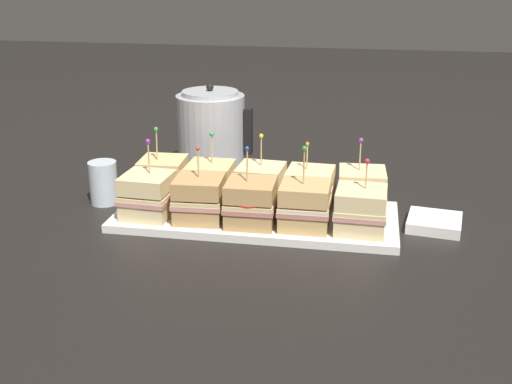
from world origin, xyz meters
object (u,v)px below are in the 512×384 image
(sandwich_front_far_right, at_px, (361,210))
(drinking_glass, at_px, (104,183))
(kettle_steel, at_px, (211,132))
(sandwich_back_center, at_px, (260,185))
(napkin_stack, at_px, (434,223))
(sandwich_back_far_left, at_px, (163,178))
(sandwich_back_right, at_px, (310,189))
(serving_platter, at_px, (256,217))
(sandwich_front_left, at_px, (200,199))
(sandwich_front_center, at_px, (250,203))
(sandwich_back_left, at_px, (210,183))
(sandwich_front_far_left, at_px, (148,195))
(sandwich_front_right, at_px, (305,206))
(sandwich_back_far_right, at_px, (362,191))

(sandwich_front_far_right, relative_size, drinking_glass, 1.51)
(sandwich_front_far_right, height_order, kettle_steel, kettle_steel)
(sandwich_back_center, xyz_separation_m, napkin_stack, (0.40, -0.03, -0.05))
(sandwich_back_far_left, relative_size, sandwich_back_right, 1.13)
(sandwich_back_right, bearing_deg, serving_platter, -154.45)
(sandwich_front_far_right, relative_size, sandwich_back_right, 1.01)
(sandwich_front_far_right, xyz_separation_m, napkin_stack, (0.16, 0.09, -0.05))
(sandwich_front_left, height_order, sandwich_back_center, sandwich_back_center)
(sandwich_front_center, distance_m, sandwich_back_left, 0.17)
(sandwich_front_far_right, bearing_deg, sandwich_back_center, 153.35)
(serving_platter, bearing_deg, napkin_stack, 4.30)
(serving_platter, relative_size, sandwich_front_far_left, 3.60)
(sandwich_front_right, height_order, sandwich_front_far_right, sandwich_front_right)
(sandwich_front_left, xyz_separation_m, sandwich_back_left, (-0.00, 0.11, -0.00))
(serving_platter, height_order, drinking_glass, drinking_glass)
(serving_platter, height_order, napkin_stack, napkin_stack)
(sandwich_back_far_right, bearing_deg, sandwich_front_right, -135.49)
(sandwich_back_far_right, bearing_deg, serving_platter, -165.94)
(sandwich_front_center, height_order, kettle_steel, kettle_steel)
(sandwich_front_left, relative_size, sandwich_back_far_right, 0.97)
(sandwich_front_left, bearing_deg, kettle_steel, 100.23)
(sandwich_front_center, height_order, drinking_glass, sandwich_front_center)
(sandwich_front_center, distance_m, napkin_stack, 0.41)
(sandwich_back_far_right, bearing_deg, sandwich_back_right, -178.52)
(sandwich_front_center, bearing_deg, sandwich_front_right, 2.23)
(sandwich_front_center, relative_size, sandwich_front_right, 0.97)
(sandwich_front_far_left, height_order, sandwich_back_far_left, same)
(sandwich_front_far_right, distance_m, sandwich_back_far_left, 0.49)
(sandwich_front_left, distance_m, sandwich_back_far_right, 0.37)
(sandwich_back_far_right, bearing_deg, napkin_stack, -9.91)
(sandwich_front_far_left, bearing_deg, sandwich_front_center, -1.02)
(sandwich_front_center, height_order, sandwich_back_far_left, sandwich_back_far_left)
(sandwich_front_far_right, distance_m, sandwich_back_left, 0.37)
(sandwich_back_far_left, height_order, napkin_stack, sandwich_back_far_left)
(kettle_steel, bearing_deg, sandwich_front_far_right, -43.38)
(sandwich_back_far_right, bearing_deg, sandwich_back_center, 179.30)
(sandwich_back_left, distance_m, sandwich_back_center, 0.12)
(sandwich_back_center, height_order, kettle_steel, kettle_steel)
(drinking_glass, bearing_deg, sandwich_front_far_right, -9.35)
(sandwich_front_left, height_order, drinking_glass, sandwich_front_left)
(napkin_stack, bearing_deg, sandwich_back_center, 175.49)
(sandwich_back_left, height_order, sandwich_back_far_right, sandwich_back_far_right)
(sandwich_front_far_right, relative_size, sandwich_back_left, 0.94)
(kettle_steel, bearing_deg, sandwich_back_right, -43.33)
(sandwich_front_right, height_order, sandwich_back_far_right, sandwich_front_right)
(serving_platter, distance_m, sandwich_front_far_left, 0.25)
(serving_platter, bearing_deg, sandwich_front_center, -91.80)
(serving_platter, relative_size, sandwich_front_far_right, 4.01)
(sandwich_front_far_left, bearing_deg, napkin_stack, 7.84)
(serving_platter, distance_m, drinking_glass, 0.39)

